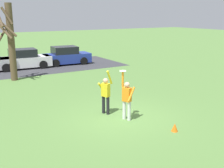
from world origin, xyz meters
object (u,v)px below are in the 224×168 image
at_px(parked_car_blue, 66,56).
at_px(bare_tree_tall, 10,39).
at_px(field_cone_orange, 175,127).
at_px(person_catcher, 127,98).
at_px(frisbee_disc, 123,71).
at_px(person_defender, 106,93).
at_px(parked_car_white, 24,59).

height_order(parked_car_blue, bare_tree_tall, bare_tree_tall).
bearing_deg(field_cone_orange, person_catcher, 114.33).
bearing_deg(parked_car_blue, bare_tree_tall, -140.24).
height_order(frisbee_disc, parked_car_blue, frisbee_disc).
relative_size(person_defender, bare_tree_tall, 0.40).
bearing_deg(frisbee_disc, person_catcher, -69.83).
bearing_deg(parked_car_blue, frisbee_disc, -98.60).
height_order(person_defender, field_cone_orange, person_defender).
height_order(person_catcher, person_defender, person_catcher).
bearing_deg(person_catcher, parked_car_blue, -32.09).
xyz_separation_m(parked_car_blue, field_cone_orange, (-2.05, -15.92, -0.57)).
distance_m(person_catcher, field_cone_orange, 2.32).
relative_size(frisbee_disc, bare_tree_tall, 0.05).
xyz_separation_m(person_catcher, person_defender, (-0.40, 1.09, -0.00)).
height_order(bare_tree_tall, field_cone_orange, bare_tree_tall).
height_order(person_defender, frisbee_disc, frisbee_disc).
xyz_separation_m(person_defender, field_cone_orange, (1.29, -3.07, -0.82)).
bearing_deg(parked_car_white, bare_tree_tall, -110.50).
relative_size(person_defender, parked_car_blue, 0.49).
height_order(person_defender, bare_tree_tall, bare_tree_tall).
bearing_deg(person_defender, person_catcher, 0.00).
xyz_separation_m(person_defender, parked_car_blue, (3.34, 12.85, -0.25)).
bearing_deg(field_cone_orange, frisbee_disc, 113.94).
bearing_deg(parked_car_white, frisbee_disc, -83.62).
bearing_deg(person_catcher, frisbee_disc, 0.00).
height_order(person_catcher, field_cone_orange, person_catcher).
xyz_separation_m(frisbee_disc, parked_car_blue, (3.02, 13.73, -1.37)).
distance_m(frisbee_disc, field_cone_orange, 3.08).
relative_size(frisbee_disc, field_cone_orange, 0.86).
relative_size(person_catcher, parked_car_white, 0.49).
bearing_deg(parked_car_white, person_catcher, -83.34).
height_order(parked_car_white, bare_tree_tall, bare_tree_tall).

